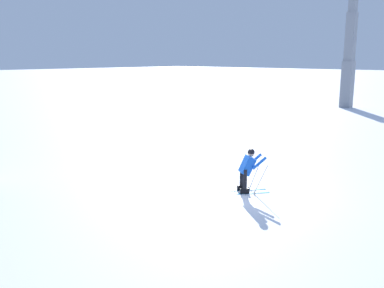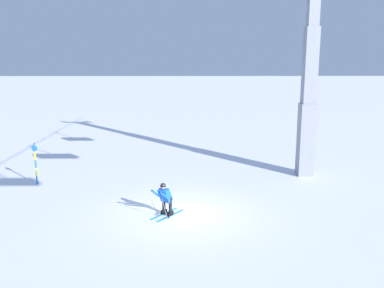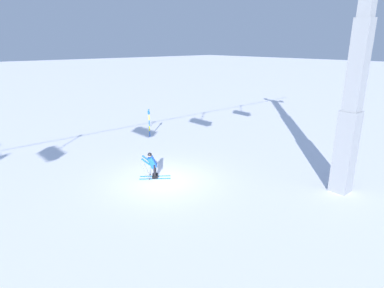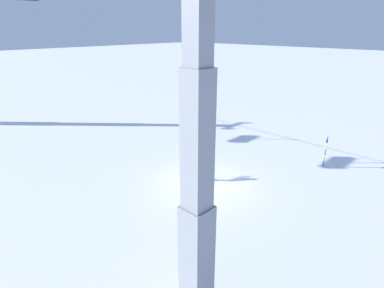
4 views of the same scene
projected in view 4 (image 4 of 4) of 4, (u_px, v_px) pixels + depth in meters
ground_plane at (203, 184)px, 18.09m from camera, size 260.00×260.00×0.00m
skier_carving_main at (208, 168)px, 18.41m from camera, size 1.53×1.35×1.49m
lift_tower_near at (197, 169)px, 8.34m from camera, size 0.80×2.73×12.10m
trail_marker_pole at (325, 151)px, 19.94m from camera, size 0.07×0.28×2.09m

